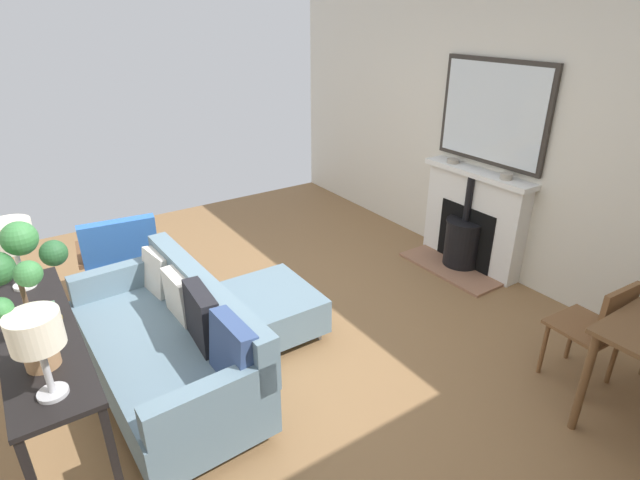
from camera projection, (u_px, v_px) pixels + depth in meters
ground_plane at (256, 347)px, 3.89m from camera, size 5.25×6.32×0.01m
wall_left at (500, 125)px, 4.61m from camera, size 0.12×6.32×2.84m
fireplace at (470, 226)px, 4.96m from camera, size 0.56×1.19×1.00m
mirror_over_mantel at (493, 113)px, 4.54m from camera, size 0.04×1.17×0.95m
mantel_bowl_near at (453, 161)px, 4.95m from camera, size 0.13×0.13×0.04m
mantel_bowl_far at (506, 176)px, 4.47m from camera, size 0.11×0.11×0.06m
sofa at (172, 344)px, 3.33m from camera, size 0.86×1.77×0.80m
ottoman at (273, 307)px, 3.98m from camera, size 0.63×0.76×0.37m
armchair_accent at (120, 252)px, 4.33m from camera, size 0.74×0.67×0.84m
console_table at (41, 344)px, 2.84m from camera, size 0.41×1.62×0.74m
table_lamp_near_end at (11, 237)px, 3.11m from camera, size 0.26×0.26×0.46m
table_lamp_far_end at (36, 334)px, 2.20m from camera, size 0.23×0.23×0.45m
potted_plant at (17, 283)px, 2.35m from camera, size 0.45×0.42×0.74m
book_stack at (34, 318)px, 2.86m from camera, size 0.28×0.23×0.07m
dining_chair_near_fireplace at (598, 326)px, 3.29m from camera, size 0.42×0.42×0.82m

